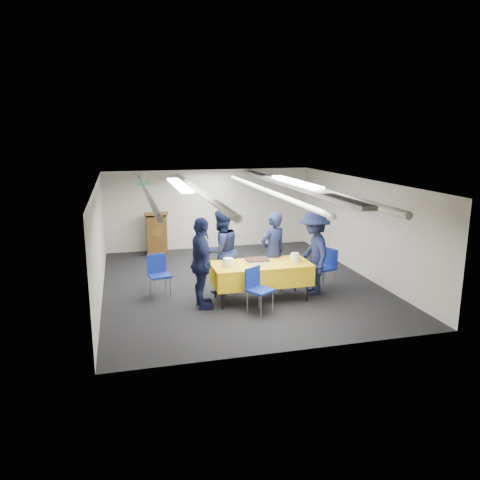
% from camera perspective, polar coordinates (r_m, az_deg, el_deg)
% --- Properties ---
extents(ground, '(7.00, 7.00, 0.00)m').
position_cam_1_polar(ground, '(10.69, -0.09, -5.24)').
color(ground, black).
rests_on(ground, ground).
extents(room_shell, '(6.00, 7.00, 2.30)m').
position_cam_1_polar(room_shell, '(10.68, -0.15, 4.74)').
color(room_shell, beige).
rests_on(room_shell, ground).
extents(serving_table, '(2.00, 0.92, 0.77)m').
position_cam_1_polar(serving_table, '(9.51, 2.58, -4.08)').
color(serving_table, black).
rests_on(serving_table, ground).
extents(sheet_cake, '(0.49, 0.38, 0.09)m').
position_cam_1_polar(sheet_cake, '(9.48, 2.11, -2.54)').
color(sheet_cake, white).
rests_on(sheet_cake, serving_table).
extents(plate_stack_left, '(0.24, 0.24, 0.16)m').
position_cam_1_polar(plate_stack_left, '(9.21, -1.44, -2.78)').
color(plate_stack_left, white).
rests_on(plate_stack_left, serving_table).
extents(plate_stack_right, '(0.20, 0.20, 0.18)m').
position_cam_1_polar(plate_stack_right, '(9.60, 6.70, -2.15)').
color(plate_stack_right, white).
rests_on(plate_stack_right, serving_table).
extents(podium, '(0.62, 0.53, 1.25)m').
position_cam_1_polar(podium, '(13.21, -10.14, 0.85)').
color(podium, brown).
rests_on(podium, ground).
extents(chair_near, '(0.58, 0.58, 0.87)m').
position_cam_1_polar(chair_near, '(8.87, 2.06, -5.53)').
color(chair_near, gray).
rests_on(chair_near, ground).
extents(chair_right, '(0.53, 0.53, 0.87)m').
position_cam_1_polar(chair_right, '(10.43, 10.54, -2.89)').
color(chair_right, gray).
rests_on(chair_right, ground).
extents(chair_left, '(0.49, 0.49, 0.87)m').
position_cam_1_polar(chair_left, '(9.91, -9.93, -3.71)').
color(chair_left, gray).
rests_on(chair_left, ground).
extents(sailor_a, '(0.74, 0.61, 1.73)m').
position_cam_1_polar(sailor_a, '(9.96, 4.06, -1.47)').
color(sailor_a, black).
rests_on(sailor_a, ground).
extents(sailor_b, '(1.07, 0.96, 1.80)m').
position_cam_1_polar(sailor_b, '(9.89, -2.31, -1.36)').
color(sailor_b, black).
rests_on(sailor_b, ground).
extents(sailor_c, '(0.44, 1.05, 1.79)m').
position_cam_1_polar(sailor_c, '(9.01, -4.70, -2.86)').
color(sailor_c, black).
rests_on(sailor_c, ground).
extents(sailor_d, '(0.77, 1.21, 1.77)m').
position_cam_1_polar(sailor_d, '(9.92, 9.00, -1.53)').
color(sailor_d, black).
rests_on(sailor_d, ground).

